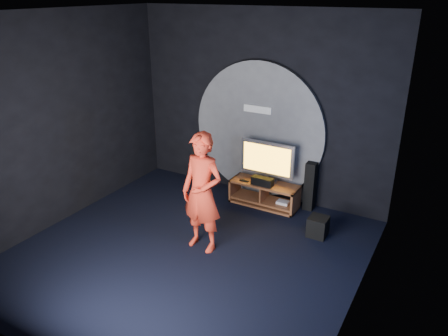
% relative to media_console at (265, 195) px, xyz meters
% --- Properties ---
extents(floor, '(5.00, 5.00, 0.00)m').
position_rel_media_console_xyz_m(floor, '(-0.36, -2.05, -0.20)').
color(floor, black).
rests_on(floor, ground).
extents(back_wall, '(5.00, 0.04, 3.50)m').
position_rel_media_console_xyz_m(back_wall, '(-0.36, 0.45, 1.55)').
color(back_wall, black).
rests_on(back_wall, ground).
extents(front_wall, '(5.00, 0.04, 3.50)m').
position_rel_media_console_xyz_m(front_wall, '(-0.36, -4.55, 1.55)').
color(front_wall, black).
rests_on(front_wall, ground).
extents(left_wall, '(0.04, 5.00, 3.50)m').
position_rel_media_console_xyz_m(left_wall, '(-2.86, -2.05, 1.55)').
color(left_wall, black).
rests_on(left_wall, ground).
extents(right_wall, '(0.04, 5.00, 3.50)m').
position_rel_media_console_xyz_m(right_wall, '(2.14, -2.05, 1.55)').
color(right_wall, black).
rests_on(right_wall, ground).
extents(ceiling, '(5.00, 5.00, 0.01)m').
position_rel_media_console_xyz_m(ceiling, '(-0.36, -2.05, 3.31)').
color(ceiling, black).
rests_on(ceiling, back_wall).
extents(wall_disc_panel, '(2.60, 0.11, 2.60)m').
position_rel_media_console_xyz_m(wall_disc_panel, '(-0.36, 0.39, 1.11)').
color(wall_disc_panel, '#515156').
rests_on(wall_disc_panel, ground).
extents(media_console, '(1.28, 0.45, 0.45)m').
position_rel_media_console_xyz_m(media_console, '(0.00, 0.00, 0.00)').
color(media_console, '#9F5731').
rests_on(media_console, ground).
extents(tv, '(1.03, 0.22, 0.77)m').
position_rel_media_console_xyz_m(tv, '(-0.01, 0.07, 0.68)').
color(tv, '#B4B5BC').
rests_on(tv, media_console).
extents(center_speaker, '(0.40, 0.15, 0.15)m').
position_rel_media_console_xyz_m(center_speaker, '(-0.01, -0.11, 0.33)').
color(center_speaker, black).
rests_on(center_speaker, media_console).
extents(remote, '(0.18, 0.05, 0.02)m').
position_rel_media_console_xyz_m(remote, '(-0.37, -0.12, 0.27)').
color(remote, black).
rests_on(remote, media_console).
extents(tower_speaker_left, '(0.18, 0.20, 0.91)m').
position_rel_media_console_xyz_m(tower_speaker_left, '(-1.50, 0.07, 0.26)').
color(tower_speaker_left, black).
rests_on(tower_speaker_left, ground).
extents(tower_speaker_right, '(0.18, 0.20, 0.91)m').
position_rel_media_console_xyz_m(tower_speaker_right, '(0.77, 0.27, 0.26)').
color(tower_speaker_right, black).
rests_on(tower_speaker_right, ground).
extents(subwoofer, '(0.31, 0.31, 0.34)m').
position_rel_media_console_xyz_m(subwoofer, '(1.22, -0.57, -0.03)').
color(subwoofer, black).
rests_on(subwoofer, ground).
extents(player, '(0.71, 0.49, 1.88)m').
position_rel_media_console_xyz_m(player, '(-0.24, -1.78, 0.74)').
color(player, red).
rests_on(player, ground).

